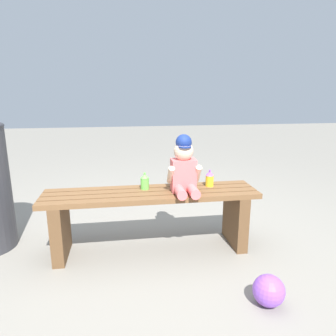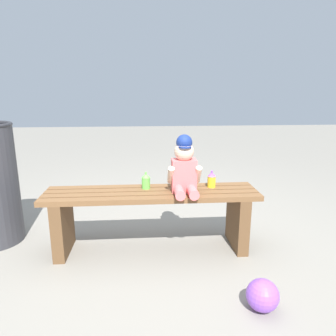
{
  "view_description": "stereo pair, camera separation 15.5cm",
  "coord_description": "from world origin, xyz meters",
  "px_view_note": "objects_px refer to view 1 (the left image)",
  "views": [
    {
      "loc": [
        -0.2,
        -2.08,
        1.15
      ],
      "look_at": [
        0.11,
        -0.05,
        0.63
      ],
      "focal_mm": 33.15,
      "sensor_mm": 36.0,
      "label": 1
    },
    {
      "loc": [
        -0.04,
        -2.09,
        1.15
      ],
      "look_at": [
        0.11,
        -0.05,
        0.63
      ],
      "focal_mm": 33.15,
      "sensor_mm": 36.0,
      "label": 2
    }
  ],
  "objects_px": {
    "sippy_cup_right": "(210,178)",
    "toy_ball": "(269,291)",
    "sippy_cup_left": "(145,181)",
    "park_bench": "(151,211)",
    "child_figure": "(184,167)"
  },
  "relations": [
    {
      "from": "park_bench",
      "to": "toy_ball",
      "type": "distance_m",
      "value": 0.93
    },
    {
      "from": "sippy_cup_right",
      "to": "toy_ball",
      "type": "xyz_separation_m",
      "value": [
        0.12,
        -0.77,
        -0.42
      ]
    },
    {
      "from": "sippy_cup_right",
      "to": "toy_ball",
      "type": "relative_size",
      "value": 0.71
    },
    {
      "from": "child_figure",
      "to": "park_bench",
      "type": "bearing_deg",
      "value": 170.97
    },
    {
      "from": "park_bench",
      "to": "child_figure",
      "type": "distance_m",
      "value": 0.4
    },
    {
      "from": "child_figure",
      "to": "sippy_cup_right",
      "type": "relative_size",
      "value": 3.26
    },
    {
      "from": "park_bench",
      "to": "sippy_cup_left",
      "type": "xyz_separation_m",
      "value": [
        -0.04,
        0.07,
        0.21
      ]
    },
    {
      "from": "child_figure",
      "to": "toy_ball",
      "type": "bearing_deg",
      "value": -63.1
    },
    {
      "from": "toy_ball",
      "to": "park_bench",
      "type": "bearing_deg",
      "value": 128.76
    },
    {
      "from": "sippy_cup_left",
      "to": "sippy_cup_right",
      "type": "height_order",
      "value": "same"
    },
    {
      "from": "sippy_cup_right",
      "to": "toy_ball",
      "type": "height_order",
      "value": "sippy_cup_right"
    },
    {
      "from": "park_bench",
      "to": "sippy_cup_right",
      "type": "distance_m",
      "value": 0.49
    },
    {
      "from": "sippy_cup_right",
      "to": "toy_ball",
      "type": "bearing_deg",
      "value": -80.91
    },
    {
      "from": "child_figure",
      "to": "toy_ball",
      "type": "height_order",
      "value": "child_figure"
    },
    {
      "from": "toy_ball",
      "to": "sippy_cup_left",
      "type": "bearing_deg",
      "value": 128.13
    }
  ]
}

